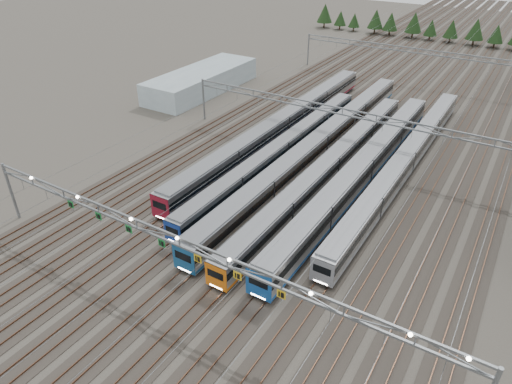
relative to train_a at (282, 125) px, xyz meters
The scene contains 13 objects.
ground 42.23m from the train_a, 74.53° to the right, with size 400.00×400.00×0.00m, color #47423A.
track_bed 60.42m from the train_a, 79.27° to the left, with size 54.00×260.00×5.42m.
train_a is the anchor object (origin of this frame).
train_b 9.30m from the train_a, 61.05° to the right, with size 2.57×53.10×3.33m.
train_c 9.76m from the train_a, 22.77° to the right, with size 2.99×68.52×3.89m.
train_d 16.41m from the train_a, 34.63° to the right, with size 2.72×58.02×3.53m.
train_e 19.72m from the train_a, 24.12° to the right, with size 3.03×58.38×3.95m.
train_f 22.57m from the train_a, ahead, with size 2.76×60.43×3.59m.
gantry_near 42.55m from the train_a, 74.63° to the right, with size 56.36×0.61×8.08m.
gantry_mid 12.01m from the train_a, ahead, with size 56.36×0.36×8.00m.
gantry_far 45.95m from the train_a, 75.77° to the left, with size 56.36×0.36×8.00m.
west_shed 30.26m from the train_a, 155.34° to the left, with size 10.00×30.00×4.71m, color #9DB2BB.
treeline 90.97m from the train_a, 83.47° to the left, with size 93.80×5.60×7.02m.
Camera 1 is at (24.57, -25.65, 33.89)m, focal length 32.00 mm.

